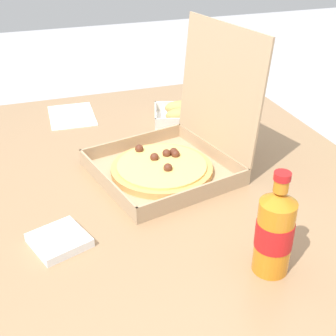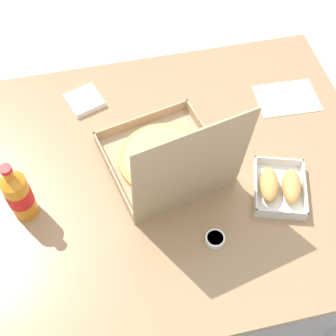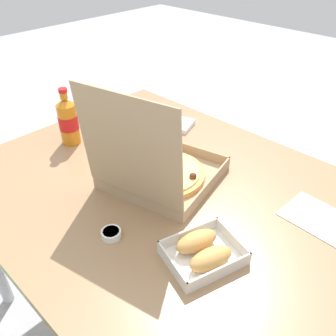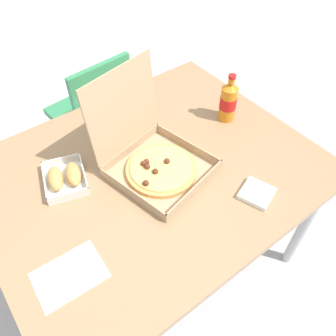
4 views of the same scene
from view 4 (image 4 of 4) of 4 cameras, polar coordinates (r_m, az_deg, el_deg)
The scene contains 9 objects.
ground_plane at distance 1.95m, azimuth -2.08°, elevation -14.52°, with size 10.00×10.00×0.00m, color #B2B2B7.
dining_table at distance 1.40m, azimuth -2.81°, elevation -1.95°, with size 1.27×1.03×0.73m.
chair at distance 2.06m, azimuth -12.01°, elevation 9.25°, with size 0.44×0.44×0.83m.
pizza_box_open at distance 1.31m, azimuth -2.34°, elevation 1.62°, with size 0.41×0.43×0.38m.
bread_side_box at distance 1.34m, azimuth -16.81°, elevation -1.46°, with size 0.20×0.23×0.06m.
cola_bottle at distance 1.54m, azimuth 10.00°, elevation 10.90°, with size 0.07×0.07×0.22m.
paper_menu at distance 1.14m, azimuth -16.07°, elevation -16.75°, with size 0.21×0.15×0.00m, color white.
napkin_pile at distance 1.30m, azimuth 14.54°, elevation -4.11°, with size 0.11×0.11×0.02m, color white.
dipping_sauce_cup at distance 1.48m, azimuth -10.69°, elevation 5.00°, with size 0.06×0.06×0.02m.
Camera 4 is at (-0.49, -0.76, 1.73)m, focal length 36.65 mm.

